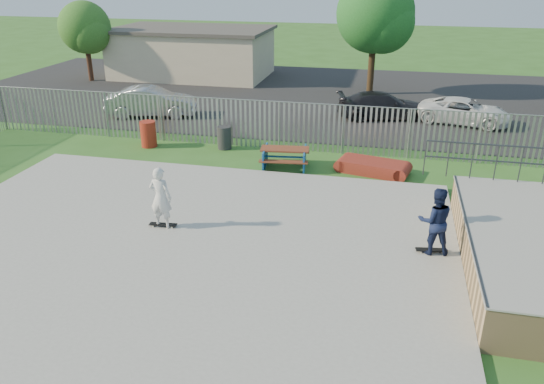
% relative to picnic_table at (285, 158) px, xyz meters
% --- Properties ---
extents(ground, '(120.00, 120.00, 0.00)m').
position_rel_picnic_table_xyz_m(ground, '(-1.66, -6.91, -0.39)').
color(ground, '#336322').
rests_on(ground, ground).
extents(concrete_slab, '(15.00, 12.00, 0.15)m').
position_rel_picnic_table_xyz_m(concrete_slab, '(-1.66, -6.91, -0.31)').
color(concrete_slab, '#999994').
rests_on(concrete_slab, ground).
extents(fence, '(26.04, 16.02, 2.00)m').
position_rel_picnic_table_xyz_m(fence, '(-0.66, -2.33, 0.61)').
color(fence, gray).
rests_on(fence, ground).
extents(picnic_table, '(1.96, 1.68, 0.76)m').
position_rel_picnic_table_xyz_m(picnic_table, '(0.00, 0.00, 0.00)').
color(picnic_table, brown).
rests_on(picnic_table, ground).
extents(funbox, '(2.44, 1.60, 0.45)m').
position_rel_picnic_table_xyz_m(funbox, '(3.28, 0.18, -0.16)').
color(funbox, maroon).
rests_on(funbox, ground).
extents(trash_bin_red, '(0.65, 0.65, 1.08)m').
position_rel_picnic_table_xyz_m(trash_bin_red, '(-6.08, 1.19, 0.15)').
color(trash_bin_red, maroon).
rests_on(trash_bin_red, ground).
extents(trash_bin_grey, '(0.57, 0.57, 0.95)m').
position_rel_picnic_table_xyz_m(trash_bin_grey, '(-2.89, 1.62, 0.09)').
color(trash_bin_grey, '#29292C').
rests_on(trash_bin_grey, ground).
extents(parking_lot, '(40.00, 18.00, 0.02)m').
position_rel_picnic_table_xyz_m(parking_lot, '(-1.66, 12.09, -0.38)').
color(parking_lot, black).
rests_on(parking_lot, ground).
extents(car_silver, '(4.67, 2.60, 1.46)m').
position_rel_picnic_table_xyz_m(car_silver, '(-7.98, 5.69, 0.36)').
color(car_silver, '#ACACB1').
rests_on(car_silver, parking_lot).
extents(car_dark, '(4.72, 2.81, 1.28)m').
position_rel_picnic_table_xyz_m(car_dark, '(3.33, 7.86, 0.27)').
color(car_dark, black).
rests_on(car_dark, parking_lot).
extents(car_white, '(4.64, 2.94, 1.19)m').
position_rel_picnic_table_xyz_m(car_white, '(7.22, 7.74, 0.23)').
color(car_white, white).
rests_on(car_white, parking_lot).
extents(building, '(10.40, 6.40, 3.20)m').
position_rel_picnic_table_xyz_m(building, '(-9.66, 16.09, 1.22)').
color(building, beige).
rests_on(building, ground).
extents(tree_left, '(3.26, 3.26, 5.03)m').
position_rel_picnic_table_xyz_m(tree_left, '(-15.68, 13.06, 3.00)').
color(tree_left, '#45281B').
rests_on(tree_left, ground).
extents(tree_mid, '(4.36, 4.36, 6.72)m').
position_rel_picnic_table_xyz_m(tree_mid, '(2.44, 13.17, 4.14)').
color(tree_mid, '#3C2A18').
rests_on(tree_mid, ground).
extents(skateboard_a, '(0.82, 0.32, 0.08)m').
position_rel_picnic_table_xyz_m(skateboard_a, '(5.09, -5.72, -0.20)').
color(skateboard_a, black).
rests_on(skateboard_a, concrete_slab).
extents(skateboard_b, '(0.82, 0.27, 0.08)m').
position_rel_picnic_table_xyz_m(skateboard_b, '(-2.37, -5.90, -0.20)').
color(skateboard_b, black).
rests_on(skateboard_b, concrete_slab).
extents(skater_navy, '(0.98, 0.81, 1.81)m').
position_rel_picnic_table_xyz_m(skater_navy, '(5.09, -5.72, 0.67)').
color(skater_navy, '#141D3F').
rests_on(skater_navy, concrete_slab).
extents(skater_white, '(0.69, 0.49, 1.81)m').
position_rel_picnic_table_xyz_m(skater_white, '(-2.37, -5.90, 0.67)').
color(skater_white, silver).
rests_on(skater_white, concrete_slab).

